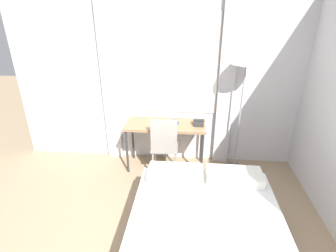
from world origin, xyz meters
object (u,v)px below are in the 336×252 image
Objects in this scene: telephone at (199,123)px; book at (170,122)px; desk at (165,128)px; standing_lamp at (246,62)px; desk_chair at (164,143)px.

book is (-0.45, 0.03, -0.03)m from telephone.
telephone is (0.51, 0.01, 0.11)m from desk.
standing_lamp is at bearing 1.02° from desk.
standing_lamp is at bearing -1.19° from book.
standing_lamp is 6.62× the size of book.
desk_chair is at bearing -167.64° from standing_lamp.
desk_chair reaches higher than desk.
desk_chair is (0.01, -0.22, -0.15)m from desk.
desk is at bearing -178.98° from standing_lamp.
standing_lamp is (1.10, 0.24, 1.17)m from desk_chair.
desk_chair is 5.60× the size of telephone.
book is at bearing 75.60° from desk_chair.
desk_chair is 0.35m from book.
standing_lamp is 11.31× the size of telephone.
book is (0.06, 0.26, 0.23)m from desk_chair.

